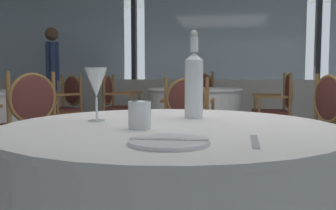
{
  "coord_description": "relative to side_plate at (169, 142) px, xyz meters",
  "views": [
    {
      "loc": [
        -0.04,
        -2.18,
        0.92
      ],
      "look_at": [
        -0.24,
        -0.81,
        0.81
      ],
      "focal_mm": 38.73,
      "sensor_mm": 36.0,
      "label": 1
    }
  ],
  "objects": [
    {
      "name": "window_wall_far",
      "position": [
        0.16,
        5.68,
        0.3
      ],
      "size": [
        10.26,
        0.14,
        2.63
      ],
      "color": "silver",
      "rests_on": "ground_plane"
    },
    {
      "name": "side_plate",
      "position": [
        0.0,
        0.0,
        0.0
      ],
      "size": [
        0.21,
        0.21,
        0.01
      ],
      "primitive_type": "cylinder",
      "color": "white",
      "rests_on": "foreground_table"
    },
    {
      "name": "butter_knife",
      "position": [
        -0.0,
        0.0,
        0.01
      ],
      "size": [
        0.19,
        0.02,
        0.0
      ],
      "primitive_type": "cube",
      "rotation": [
        0.0,
        0.0,
        0.02
      ],
      "color": "silver",
      "rests_on": "foreground_table"
    },
    {
      "name": "dinner_fork",
      "position": [
        0.21,
        0.05,
        -0.0
      ],
      "size": [
        0.03,
        0.18,
        0.0
      ],
      "primitive_type": "cube",
      "rotation": [
        0.0,
        0.0,
        1.52
      ],
      "color": "silver",
      "rests_on": "foreground_table"
    },
    {
      "name": "water_bottle",
      "position": [
        0.02,
        0.55,
        0.13
      ],
      "size": [
        0.07,
        0.07,
        0.35
      ],
      "color": "white",
      "rests_on": "foreground_table"
    },
    {
      "name": "wine_glass",
      "position": [
        -0.33,
        0.4,
        0.14
      ],
      "size": [
        0.08,
        0.08,
        0.2
      ],
      "color": "white",
      "rests_on": "foreground_table"
    },
    {
      "name": "water_tumbler",
      "position": [
        -0.13,
        0.24,
        0.04
      ],
      "size": [
        0.07,
        0.07,
        0.09
      ],
      "primitive_type": "cylinder",
      "color": "white",
      "rests_on": "foreground_table"
    },
    {
      "name": "dining_chair_0_0",
      "position": [
        -1.84,
        3.46,
        -0.2
      ],
      "size": [
        0.65,
        0.64,
        0.93
      ],
      "rotation": [
        0.0,
        0.0,
        4.14
      ],
      "color": "olive",
      "rests_on": "ground_plane"
    },
    {
      "name": "dining_chair_0_3",
      "position": [
        -1.52,
        2.01,
        -0.2
      ],
      "size": [
        0.64,
        0.65,
        0.95
      ],
      "rotation": [
        0.0,
        0.0,
        8.85
      ],
      "color": "olive",
      "rests_on": "ground_plane"
    },
    {
      "name": "background_table_2",
      "position": [
        -0.2,
        3.78,
        -0.38
      ],
      "size": [
        1.22,
        1.22,
        0.75
      ],
      "color": "white",
      "rests_on": "ground_plane"
    },
    {
      "name": "dining_chair_2_0",
      "position": [
        0.84,
        3.78,
        -0.21
      ],
      "size": [
        0.47,
        0.54,
        0.96
      ],
      "rotation": [
        0.0,
        0.0,
        9.42
      ],
      "color": "olive",
      "rests_on": "ground_plane"
    },
    {
      "name": "dining_chair_2_1",
      "position": [
        -0.19,
        4.82,
        -0.19
      ],
      "size": [
        0.54,
        0.47,
        0.98
      ],
      "rotation": [
        0.0,
        0.0,
        10.99
      ],
      "color": "olive",
      "rests_on": "ground_plane"
    },
    {
      "name": "dining_chair_2_2",
      "position": [
        -1.23,
        3.78,
        -0.2
      ],
      "size": [
        0.47,
        0.54,
        0.94
      ],
      "rotation": [
        0.0,
        0.0,
        12.56
      ],
      "color": "olive",
      "rests_on": "ground_plane"
    },
    {
      "name": "dining_chair_2_3",
      "position": [
        -0.2,
        2.75,
        -0.23
      ],
      "size": [
        0.54,
        0.47,
        0.91
      ],
      "rotation": [
        0.0,
        0.0,
        14.13
      ],
      "color": "olive",
      "rests_on": "ground_plane"
    },
    {
      "name": "diner_person_0",
      "position": [
        -2.63,
        4.82,
        0.22
      ],
      "size": [
        0.35,
        0.48,
        1.71
      ],
      "rotation": [
        0.0,
        0.0,
        0.49
      ],
      "color": "#334770",
      "rests_on": "ground_plane"
    }
  ]
}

